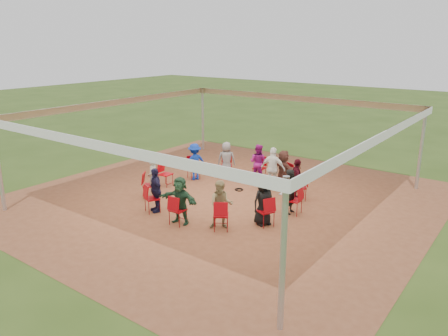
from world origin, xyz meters
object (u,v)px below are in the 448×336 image
Objects in this scene: chair_8 at (152,198)px; person_seated_3 at (258,162)px; chair_2 at (286,176)px; person_seated_4 at (227,160)px; chair_0 at (294,200)px; laptop at (286,192)px; chair_1 at (300,187)px; cable_coil at (239,190)px; person_seated_5 at (195,162)px; person_seated_2 at (283,169)px; standing_person at (273,169)px; chair_4 at (227,166)px; person_seated_0 at (291,191)px; chair_3 at (259,168)px; person_seated_9 at (221,205)px; chair_6 at (166,174)px; person_seated_1 at (297,180)px; chair_11 at (266,211)px; chair_10 at (221,215)px; chair_9 at (178,210)px; chair_5 at (194,168)px; person_seated_7 at (156,190)px; person_seated_8 at (180,200)px; person_seated_6 at (153,178)px; person_seated_10 at (264,201)px; chair_7 at (150,185)px.

chair_8 is 0.63× the size of person_seated_3.
person_seated_4 is (-2.47, -0.30, 0.27)m from chair_2.
laptop is (-0.28, -0.02, 0.22)m from chair_0.
cable_coil is at bearing 66.55° from chair_1.
person_seated_5 is at bearing 133.62° from chair_8.
person_seated_2 is at bearing 150.00° from person_seated_4.
chair_1 is at bearing 154.64° from standing_person.
person_seated_0 reaches higher than chair_4.
person_seated_3 is (0.01, -0.12, 0.27)m from chair_3.
standing_person is (-0.54, 3.81, 0.07)m from person_seated_9.
chair_6 is (-2.34, -2.74, 0.00)m from chair_3.
person_seated_5 is (-4.19, -0.32, 0.00)m from person_seated_1.
chair_11 is 0.63× the size of person_seated_5.
chair_10 is 0.29m from person_seated_9.
chair_9 is (-2.34, -2.74, 0.00)m from chair_0.
chair_9 is 4.41m from standing_person.
chair_5 is 4.32m from person_seated_1.
person_seated_7 reaches higher than chair_8.
person_seated_8 is at bearing 20.14° from chair_8.
chair_2 is 2.55m from chair_4.
person_seated_6 is at bearing 75.37° from chair_2.
chair_11 is at bearing 120.80° from person_seated_3.
person_seated_10 is 3.97× the size of laptop.
person_seated_3 is at bearing 90.00° from chair_3.
person_seated_3 is at bearing 120.00° from person_seated_6.
chair_2 is 4.82m from person_seated_8.
chair_8 is at bearing 60.00° from chair_4.
chair_0 is at bearing 30.00° from chair_10.
person_seated_3 and person_seated_6 have the same top height.
chair_0 is 1.00× the size of chair_7.
person_seated_3 is at bearing 43.06° from laptop.
chair_0 is 0.63× the size of person_seated_10.
person_seated_2 is at bearing 60.80° from chair_10.
person_seated_5 is at bearing 179.12° from cable_coil.
person_seated_2 and person_seated_5 have the same top height.
chair_2 is 4.32m from person_seated_9.
laptop is at bearing 48.31° from chair_9.
person_seated_1 reaches higher than chair_2.
chair_5 is at bearing 75.00° from chair_0.
chair_2 is 1.00× the size of chair_3.
person_seated_7 reaches higher than chair_6.
person_seated_3 is at bearing 159.86° from chair_4.
person_seated_4 is 4.86m from person_seated_9.
chair_2 is at bearing 105.37° from person_seated_6.
person_seated_3 is at bearing 119.20° from chair_7.
person_seated_4 is (0.07, -0.10, 0.27)m from chair_4.
chair_1 is at bearing 152.39° from person_seated_3.
chair_5 and chair_8 have the same top height.
cable_coil is (-2.39, 2.12, -0.43)m from chair_11.
person_seated_4 is 1.76m from cable_coil.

